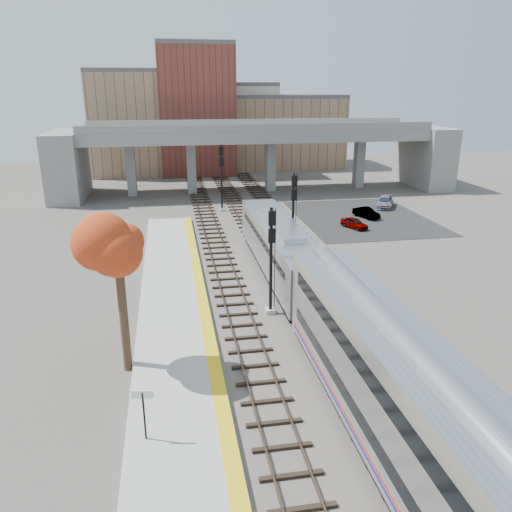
{
  "coord_description": "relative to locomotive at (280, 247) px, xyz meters",
  "views": [
    {
      "loc": [
        -7.15,
        -23.52,
        14.0
      ],
      "look_at": [
        -1.3,
        9.65,
        2.5
      ],
      "focal_mm": 35.0,
      "sensor_mm": 36.0,
      "label": 1
    }
  ],
  "objects": [
    {
      "name": "car_b",
      "position": [
        13.39,
        15.59,
        -1.67
      ],
      "size": [
        2.33,
        3.64,
        1.13
      ],
      "primitive_type": "imported",
      "rotation": [
        0.0,
        0.0,
        0.36
      ],
      "color": "#99999E",
      "rests_on": "parking_lot"
    },
    {
      "name": "signal_mast_near",
      "position": [
        -2.1,
        -6.78,
        1.21
      ],
      "size": [
        0.6,
        0.64,
        7.03
      ],
      "color": "#9E9E99",
      "rests_on": "ground"
    },
    {
      "name": "car_a",
      "position": [
        10.54,
        11.73,
        -1.7
      ],
      "size": [
        2.47,
        3.42,
        1.08
      ],
      "primitive_type": "imported",
      "rotation": [
        0.0,
        0.0,
        0.43
      ],
      "color": "#99999E",
      "rests_on": "parking_lot"
    },
    {
      "name": "ground",
      "position": [
        -1.0,
        -12.09,
        -2.28
      ],
      "size": [
        160.0,
        160.0,
        0.0
      ],
      "primitive_type": "plane",
      "color": "#47423D",
      "rests_on": "ground"
    },
    {
      "name": "parking_lot",
      "position": [
        13.0,
        15.91,
        -2.26
      ],
      "size": [
        14.0,
        18.0,
        0.04
      ],
      "primitive_type": "cube",
      "color": "black",
      "rests_on": "ground"
    },
    {
      "name": "coach",
      "position": [
        -0.0,
        -22.61,
        0.52
      ],
      "size": [
        3.03,
        25.0,
        5.0
      ],
      "color": "#A8AAB2",
      "rests_on": "ground"
    },
    {
      "name": "tree",
      "position": [
        -10.76,
        -12.06,
        4.21
      ],
      "size": [
        3.6,
        3.6,
        8.75
      ],
      "color": "#382619",
      "rests_on": "ground"
    },
    {
      "name": "yellow_strip",
      "position": [
        -6.35,
        -12.09,
        -1.92
      ],
      "size": [
        0.7,
        60.0,
        0.01
      ],
      "primitive_type": "cube",
      "color": "yellow",
      "rests_on": "platform"
    },
    {
      "name": "signal_mast_mid",
      "position": [
        2.0,
        3.95,
        1.35
      ],
      "size": [
        0.6,
        0.64,
        7.24
      ],
      "color": "#9E9E99",
      "rests_on": "ground"
    },
    {
      "name": "overpass",
      "position": [
        3.92,
        32.91,
        3.53
      ],
      "size": [
        54.0,
        12.0,
        9.5
      ],
      "color": "slate",
      "rests_on": "ground"
    },
    {
      "name": "car_c",
      "position": [
        17.57,
        20.11,
        -1.6
      ],
      "size": [
        3.66,
        4.75,
        1.28
      ],
      "primitive_type": "imported",
      "rotation": [
        0.0,
        0.0,
        -0.49
      ],
      "color": "#99999E",
      "rests_on": "parking_lot"
    },
    {
      "name": "station_sign",
      "position": [
        -9.64,
        -18.21,
        -0.3
      ],
      "size": [
        0.9,
        0.19,
        2.27
      ],
      "rotation": [
        0.0,
        0.0,
        -0.16
      ],
      "color": "black",
      "rests_on": "platform"
    },
    {
      "name": "signal_mast_far",
      "position": [
        -2.1,
        21.65,
        1.67
      ],
      "size": [
        0.6,
        0.64,
        7.71
      ],
      "color": "#9E9E99",
      "rests_on": "ground"
    },
    {
      "name": "platform",
      "position": [
        -8.25,
        -12.09,
        -2.1
      ],
      "size": [
        4.5,
        60.0,
        0.35
      ],
      "primitive_type": "cube",
      "color": "#9E9E99",
      "rests_on": "ground"
    },
    {
      "name": "tracks",
      "position": [
        -0.07,
        0.41,
        -2.2
      ],
      "size": [
        10.7,
        95.0,
        0.25
      ],
      "color": "black",
      "rests_on": "ground"
    },
    {
      "name": "locomotive",
      "position": [
        0.0,
        0.0,
        0.0
      ],
      "size": [
        3.02,
        19.05,
        4.1
      ],
      "color": "#A8AAB2",
      "rests_on": "ground"
    },
    {
      "name": "buildings_far",
      "position": [
        0.26,
        54.48,
        5.6
      ],
      "size": [
        43.0,
        21.0,
        20.6
      ],
      "color": "#9C785A",
      "rests_on": "ground"
    }
  ]
}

